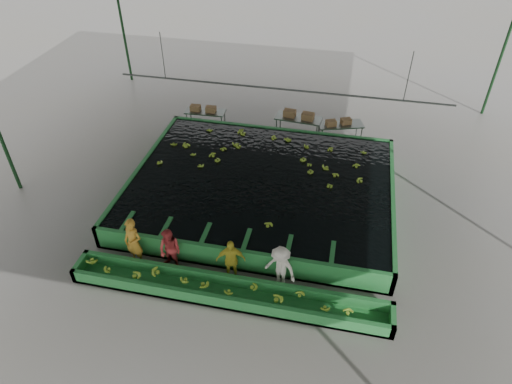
% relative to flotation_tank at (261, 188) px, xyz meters
% --- Properties ---
extents(ground, '(80.00, 80.00, 0.00)m').
position_rel_flotation_tank_xyz_m(ground, '(0.00, -1.50, -0.45)').
color(ground, slate).
rests_on(ground, ground).
extents(shed_roof, '(20.00, 22.00, 0.04)m').
position_rel_flotation_tank_xyz_m(shed_roof, '(0.00, -1.50, 4.55)').
color(shed_roof, gray).
rests_on(shed_roof, shed_posts).
extents(shed_posts, '(20.00, 22.00, 5.00)m').
position_rel_flotation_tank_xyz_m(shed_posts, '(0.00, -1.50, 2.05)').
color(shed_posts, '#143819').
rests_on(shed_posts, ground).
extents(flotation_tank, '(10.00, 8.00, 0.90)m').
position_rel_flotation_tank_xyz_m(flotation_tank, '(0.00, 0.00, 0.00)').
color(flotation_tank, '#267A35').
rests_on(flotation_tank, ground).
extents(tank_water, '(9.70, 7.70, 0.00)m').
position_rel_flotation_tank_xyz_m(tank_water, '(0.00, -0.00, 0.40)').
color(tank_water, black).
rests_on(tank_water, flotation_tank).
extents(sorting_trough, '(10.00, 1.00, 0.50)m').
position_rel_flotation_tank_xyz_m(sorting_trough, '(0.00, -5.10, -0.20)').
color(sorting_trough, '#267A35').
rests_on(sorting_trough, ground).
extents(cableway_rail, '(0.08, 0.08, 14.00)m').
position_rel_flotation_tank_xyz_m(cableway_rail, '(0.00, 3.50, 2.55)').
color(cableway_rail, '#59605B').
rests_on(cableway_rail, shed_roof).
extents(rail_hanger_left, '(0.04, 0.04, 2.00)m').
position_rel_flotation_tank_xyz_m(rail_hanger_left, '(-5.00, 3.50, 3.55)').
color(rail_hanger_left, '#59605B').
rests_on(rail_hanger_left, shed_roof).
extents(rail_hanger_right, '(0.04, 0.04, 2.00)m').
position_rel_flotation_tank_xyz_m(rail_hanger_right, '(5.00, 3.50, 3.55)').
color(rail_hanger_right, '#59605B').
rests_on(rail_hanger_right, shed_roof).
extents(worker_a, '(0.74, 0.57, 1.80)m').
position_rel_flotation_tank_xyz_m(worker_a, '(-3.35, -4.30, 0.45)').
color(worker_a, '#C28927').
rests_on(worker_a, ground).
extents(worker_b, '(0.91, 0.78, 1.61)m').
position_rel_flotation_tank_xyz_m(worker_b, '(-2.10, -4.30, 0.35)').
color(worker_b, '#B73434').
rests_on(worker_b, ground).
extents(worker_c, '(1.00, 0.60, 1.59)m').
position_rel_flotation_tank_xyz_m(worker_c, '(-0.09, -4.30, 0.34)').
color(worker_c, gold).
rests_on(worker_c, ground).
extents(worker_d, '(1.19, 0.92, 1.62)m').
position_rel_flotation_tank_xyz_m(worker_d, '(1.49, -4.30, 0.36)').
color(worker_d, silver).
rests_on(worker_d, ground).
extents(packing_table_left, '(1.94, 0.85, 0.87)m').
position_rel_flotation_tank_xyz_m(packing_table_left, '(-3.77, 4.82, -0.02)').
color(packing_table_left, '#59605B').
rests_on(packing_table_left, ground).
extents(packing_table_mid, '(2.20, 1.05, 0.97)m').
position_rel_flotation_tank_xyz_m(packing_table_mid, '(0.73, 4.95, 0.04)').
color(packing_table_mid, '#59605B').
rests_on(packing_table_mid, ground).
extents(packing_table_right, '(2.18, 1.39, 0.92)m').
position_rel_flotation_tank_xyz_m(packing_table_right, '(2.68, 4.86, 0.01)').
color(packing_table_right, '#59605B').
rests_on(packing_table_right, ground).
extents(box_stack_left, '(1.25, 0.38, 0.27)m').
position_rel_flotation_tank_xyz_m(box_stack_left, '(-3.86, 4.79, 0.42)').
color(box_stack_left, olive).
rests_on(box_stack_left, packing_table_left).
extents(box_stack_mid, '(1.46, 0.58, 0.31)m').
position_rel_flotation_tank_xyz_m(box_stack_mid, '(0.72, 4.94, 0.52)').
color(box_stack_mid, olive).
rests_on(box_stack_mid, packing_table_mid).
extents(box_stack_right, '(1.21, 0.81, 0.25)m').
position_rel_flotation_tank_xyz_m(box_stack_right, '(2.57, 4.77, 0.48)').
color(box_stack_right, olive).
rests_on(box_stack_right, packing_table_right).
extents(floating_bananas, '(9.18, 6.26, 0.13)m').
position_rel_flotation_tank_xyz_m(floating_bananas, '(0.00, 0.80, 0.40)').
color(floating_bananas, '#91BB2C').
rests_on(floating_bananas, tank_water).
extents(trough_bananas, '(8.64, 0.58, 0.12)m').
position_rel_flotation_tank_xyz_m(trough_bananas, '(0.00, -5.10, -0.05)').
color(trough_bananas, '#91BB2C').
rests_on(trough_bananas, sorting_trough).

